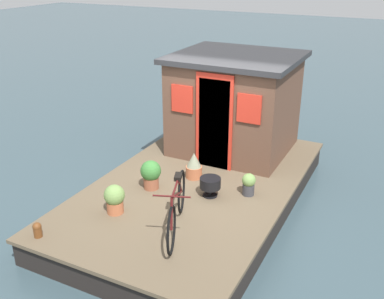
{
  "coord_description": "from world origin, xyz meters",
  "views": [
    {
      "loc": [
        -6.34,
        -3.09,
        4.12
      ],
      "look_at": [
        -0.2,
        0.0,
        1.17
      ],
      "focal_mm": 41.8,
      "sensor_mm": 36.0,
      "label": 1
    }
  ],
  "objects_px": {
    "potted_plant_geranium": "(151,174)",
    "mooring_bollard": "(37,229)",
    "bicycle": "(177,207)",
    "potted_plant_succulent": "(249,184)",
    "potted_plant_mint": "(115,198)",
    "potted_plant_rosemary": "(194,166)",
    "charcoal_grill": "(210,184)",
    "houseboat_cabin": "(235,103)"
  },
  "relations": [
    {
      "from": "potted_plant_geranium",
      "to": "mooring_bollard",
      "type": "bearing_deg",
      "value": 161.17
    },
    {
      "from": "bicycle",
      "to": "potted_plant_succulent",
      "type": "distance_m",
      "value": 1.57
    },
    {
      "from": "potted_plant_mint",
      "to": "potted_plant_rosemary",
      "type": "relative_size",
      "value": 0.98
    },
    {
      "from": "potted_plant_mint",
      "to": "potted_plant_rosemary",
      "type": "xyz_separation_m",
      "value": [
        1.63,
        -0.55,
        -0.02
      ]
    },
    {
      "from": "potted_plant_succulent",
      "to": "charcoal_grill",
      "type": "xyz_separation_m",
      "value": [
        -0.33,
        0.55,
        0.03
      ]
    },
    {
      "from": "potted_plant_geranium",
      "to": "charcoal_grill",
      "type": "distance_m",
      "value": 1.04
    },
    {
      "from": "houseboat_cabin",
      "to": "bicycle",
      "type": "relative_size",
      "value": 1.45
    },
    {
      "from": "potted_plant_mint",
      "to": "potted_plant_succulent",
      "type": "relative_size",
      "value": 1.22
    },
    {
      "from": "potted_plant_succulent",
      "to": "potted_plant_geranium",
      "type": "bearing_deg",
      "value": 108.71
    },
    {
      "from": "houseboat_cabin",
      "to": "potted_plant_geranium",
      "type": "bearing_deg",
      "value": 165.1
    },
    {
      "from": "houseboat_cabin",
      "to": "mooring_bollard",
      "type": "height_order",
      "value": "houseboat_cabin"
    },
    {
      "from": "potted_plant_geranium",
      "to": "potted_plant_mint",
      "type": "distance_m",
      "value": 0.94
    },
    {
      "from": "potted_plant_succulent",
      "to": "mooring_bollard",
      "type": "relative_size",
      "value": 1.69
    },
    {
      "from": "bicycle",
      "to": "charcoal_grill",
      "type": "distance_m",
      "value": 1.13
    },
    {
      "from": "houseboat_cabin",
      "to": "potted_plant_succulent",
      "type": "relative_size",
      "value": 6.19
    },
    {
      "from": "bicycle",
      "to": "mooring_bollard",
      "type": "xyz_separation_m",
      "value": [
        -1.06,
        1.68,
        -0.26
      ]
    },
    {
      "from": "potted_plant_geranium",
      "to": "potted_plant_rosemary",
      "type": "xyz_separation_m",
      "value": [
        0.7,
        -0.47,
        -0.05
      ]
    },
    {
      "from": "potted_plant_mint",
      "to": "mooring_bollard",
      "type": "distance_m",
      "value": 1.2
    },
    {
      "from": "potted_plant_rosemary",
      "to": "mooring_bollard",
      "type": "relative_size",
      "value": 2.1
    },
    {
      "from": "potted_plant_mint",
      "to": "houseboat_cabin",
      "type": "bearing_deg",
      "value": -12.04
    },
    {
      "from": "charcoal_grill",
      "to": "potted_plant_mint",
      "type": "bearing_deg",
      "value": 136.06
    },
    {
      "from": "houseboat_cabin",
      "to": "potted_plant_rosemary",
      "type": "xyz_separation_m",
      "value": [
        -1.56,
        0.13,
        -0.76
      ]
    },
    {
      "from": "potted_plant_mint",
      "to": "charcoal_grill",
      "type": "xyz_separation_m",
      "value": [
        1.14,
        -1.1,
        -0.02
      ]
    },
    {
      "from": "potted_plant_geranium",
      "to": "mooring_bollard",
      "type": "height_order",
      "value": "potted_plant_geranium"
    },
    {
      "from": "mooring_bollard",
      "to": "bicycle",
      "type": "bearing_deg",
      "value": -57.79
    },
    {
      "from": "potted_plant_geranium",
      "to": "potted_plant_succulent",
      "type": "distance_m",
      "value": 1.66
    },
    {
      "from": "bicycle",
      "to": "potted_plant_rosemary",
      "type": "bearing_deg",
      "value": 18.14
    },
    {
      "from": "houseboat_cabin",
      "to": "potted_plant_rosemary",
      "type": "bearing_deg",
      "value": 175.31
    },
    {
      "from": "houseboat_cabin",
      "to": "potted_plant_succulent",
      "type": "bearing_deg",
      "value": -150.72
    },
    {
      "from": "houseboat_cabin",
      "to": "mooring_bollard",
      "type": "distance_m",
      "value": 4.51
    },
    {
      "from": "bicycle",
      "to": "houseboat_cabin",
      "type": "bearing_deg",
      "value": 7.19
    },
    {
      "from": "potted_plant_rosemary",
      "to": "potted_plant_succulent",
      "type": "relative_size",
      "value": 1.24
    },
    {
      "from": "charcoal_grill",
      "to": "mooring_bollard",
      "type": "height_order",
      "value": "charcoal_grill"
    },
    {
      "from": "houseboat_cabin",
      "to": "charcoal_grill",
      "type": "relative_size",
      "value": 6.82
    },
    {
      "from": "potted_plant_geranium",
      "to": "potted_plant_succulent",
      "type": "relative_size",
      "value": 1.32
    },
    {
      "from": "bicycle",
      "to": "potted_plant_succulent",
      "type": "relative_size",
      "value": 4.25
    },
    {
      "from": "bicycle",
      "to": "charcoal_grill",
      "type": "relative_size",
      "value": 4.69
    },
    {
      "from": "houseboat_cabin",
      "to": "charcoal_grill",
      "type": "bearing_deg",
      "value": -168.52
    },
    {
      "from": "potted_plant_geranium",
      "to": "potted_plant_succulent",
      "type": "xyz_separation_m",
      "value": [
        0.53,
        -1.57,
        -0.07
      ]
    },
    {
      "from": "potted_plant_mint",
      "to": "potted_plant_succulent",
      "type": "xyz_separation_m",
      "value": [
        1.47,
        -1.65,
        -0.04
      ]
    },
    {
      "from": "houseboat_cabin",
      "to": "potted_plant_mint",
      "type": "relative_size",
      "value": 5.09
    },
    {
      "from": "potted_plant_mint",
      "to": "mooring_bollard",
      "type": "bearing_deg",
      "value": 150.26
    }
  ]
}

